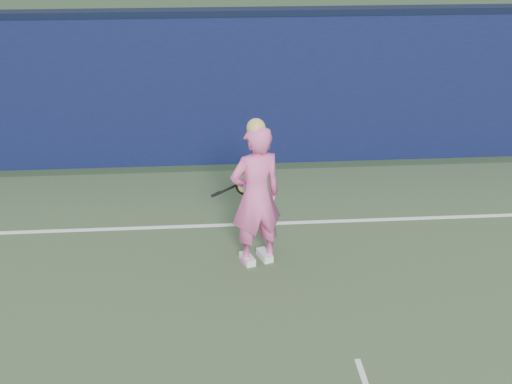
{
  "coord_description": "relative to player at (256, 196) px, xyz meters",
  "views": [
    {
      "loc": [
        -1.4,
        -4.03,
        4.19
      ],
      "look_at": [
        -0.86,
        3.01,
        0.96
      ],
      "focal_mm": 45.0,
      "sensor_mm": 36.0,
      "label": 1
    }
  ],
  "objects": [
    {
      "name": "backstop_wall",
      "position": [
        0.86,
        3.49,
        0.34
      ],
      "size": [
        24.0,
        0.4,
        2.5
      ],
      "primitive_type": "cube",
      "color": "#0B0F34",
      "rests_on": "ground"
    },
    {
      "name": "racket",
      "position": [
        -0.13,
        0.41,
        -0.01
      ],
      "size": [
        0.62,
        0.25,
        0.34
      ],
      "rotation": [
        0.0,
        0.0,
        0.22
      ],
      "color": "black",
      "rests_on": "ground"
    },
    {
      "name": "wall_cap",
      "position": [
        0.86,
        3.49,
        1.64
      ],
      "size": [
        24.0,
        0.42,
        0.1
      ],
      "primitive_type": "cube",
      "color": "black",
      "rests_on": "backstop_wall"
    },
    {
      "name": "player",
      "position": [
        0.0,
        0.0,
        0.0
      ],
      "size": [
        0.77,
        0.63,
        1.9
      ],
      "rotation": [
        0.0,
        0.0,
        3.47
      ],
      "color": "pink",
      "rests_on": "ground"
    }
  ]
}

